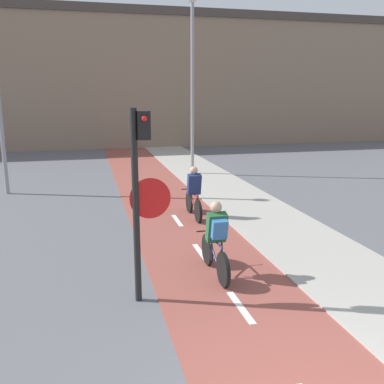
{
  "coord_description": "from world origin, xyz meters",
  "views": [
    {
      "loc": [
        -2.28,
        -2.98,
        3.41
      ],
      "look_at": [
        0.0,
        6.31,
        1.2
      ],
      "focal_mm": 40.0,
      "sensor_mm": 36.0,
      "label": 1
    }
  ],
  "objects_px": {
    "traffic_light_pole": "(141,186)",
    "street_lamp_sidewalk": "(192,68)",
    "cyclist_near": "(216,241)",
    "cyclist_far": "(194,195)"
  },
  "relations": [
    {
      "from": "traffic_light_pole",
      "to": "street_lamp_sidewalk",
      "type": "distance_m",
      "value": 11.83
    },
    {
      "from": "cyclist_near",
      "to": "cyclist_far",
      "type": "bearing_deg",
      "value": 82.0
    },
    {
      "from": "traffic_light_pole",
      "to": "cyclist_near",
      "type": "bearing_deg",
      "value": 23.42
    },
    {
      "from": "traffic_light_pole",
      "to": "cyclist_near",
      "type": "distance_m",
      "value": 2.04
    },
    {
      "from": "traffic_light_pole",
      "to": "cyclist_far",
      "type": "bearing_deg",
      "value": 66.1
    },
    {
      "from": "traffic_light_pole",
      "to": "cyclist_near",
      "type": "xyz_separation_m",
      "value": [
        1.47,
        0.63,
        -1.27
      ]
    },
    {
      "from": "traffic_light_pole",
      "to": "cyclist_far",
      "type": "relative_size",
      "value": 1.92
    },
    {
      "from": "traffic_light_pole",
      "to": "street_lamp_sidewalk",
      "type": "bearing_deg",
      "value": 72.05
    },
    {
      "from": "street_lamp_sidewalk",
      "to": "cyclist_far",
      "type": "relative_size",
      "value": 4.38
    },
    {
      "from": "street_lamp_sidewalk",
      "to": "cyclist_near",
      "type": "bearing_deg",
      "value": -101.45
    }
  ]
}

